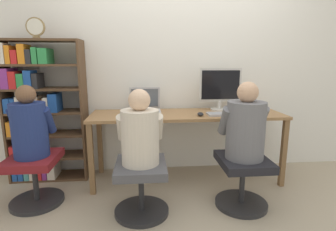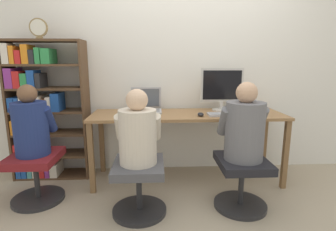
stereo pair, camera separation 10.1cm
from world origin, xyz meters
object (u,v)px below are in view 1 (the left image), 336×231
at_px(office_chair_left, 243,177).
at_px(person_near_shelf, 30,126).
at_px(bookshelf, 37,112).
at_px(desktop_monitor, 220,88).
at_px(desk_clock, 35,27).
at_px(keyboard, 229,114).
at_px(person_at_monitor, 245,126).
at_px(person_at_laptop, 140,133).
at_px(office_chair_right, 141,184).
at_px(office_chair_side, 35,175).
at_px(laptop, 145,107).

height_order(office_chair_left, person_near_shelf, person_near_shelf).
height_order(office_chair_left, bookshelf, bookshelf).
bearing_deg(desktop_monitor, desk_clock, -178.05).
relative_size(office_chair_left, person_near_shelf, 0.74).
height_order(keyboard, bookshelf, bookshelf).
relative_size(person_at_monitor, person_at_laptop, 1.08).
xyz_separation_m(keyboard, person_near_shelf, (-1.88, -0.25, -0.03)).
height_order(keyboard, office_chair_left, keyboard).
bearing_deg(bookshelf, office_chair_left, -20.43).
height_order(office_chair_right, office_chair_side, same).
distance_m(desk_clock, office_chair_side, 1.43).
bearing_deg(keyboard, person_at_monitor, -90.74).
relative_size(laptop, bookshelf, 0.22).
height_order(keyboard, desk_clock, desk_clock).
xyz_separation_m(office_chair_right, person_near_shelf, (-0.97, 0.26, 0.46)).
bearing_deg(desktop_monitor, office_chair_left, -88.76).
distance_m(desktop_monitor, person_at_laptop, 1.22).
height_order(laptop, person_at_monitor, person_at_monitor).
xyz_separation_m(keyboard, person_at_monitor, (-0.01, -0.46, -0.02)).
xyz_separation_m(keyboard, office_chair_left, (-0.01, -0.46, -0.49)).
height_order(desktop_monitor, keyboard, desktop_monitor).
bearing_deg(office_chair_right, office_chair_left, 2.75).
bearing_deg(keyboard, office_chair_left, -90.74).
relative_size(desktop_monitor, office_chair_left, 1.01).
distance_m(office_chair_right, bookshelf, 1.45).
relative_size(person_at_laptop, desk_clock, 3.08).
distance_m(person_at_monitor, office_chair_side, 1.94).
height_order(office_chair_side, person_near_shelf, person_near_shelf).
xyz_separation_m(office_chair_left, office_chair_right, (-0.90, -0.04, 0.00)).
height_order(office_chair_right, person_at_laptop, person_at_laptop).
distance_m(keyboard, desk_clock, 2.12).
distance_m(person_at_laptop, bookshelf, 1.36).
relative_size(office_chair_right, office_chair_side, 1.00).
bearing_deg(person_at_laptop, bookshelf, 144.58).
relative_size(keyboard, person_at_monitor, 0.68).
xyz_separation_m(person_at_monitor, bookshelf, (-2.01, 0.74, 0.02)).
xyz_separation_m(office_chair_right, bookshelf, (-1.11, 0.79, 0.48)).
distance_m(office_chair_left, office_chair_right, 0.90).
xyz_separation_m(desktop_monitor, person_near_shelf, (-1.86, -0.54, -0.26)).
xyz_separation_m(person_at_monitor, person_near_shelf, (-1.87, 0.21, -0.01)).
height_order(office_chair_left, office_chair_right, same).
bearing_deg(laptop, keyboard, -16.98).
xyz_separation_m(office_chair_left, bookshelf, (-2.01, 0.75, 0.48)).
distance_m(person_at_laptop, office_chair_side, 1.09).
bearing_deg(desktop_monitor, person_near_shelf, -163.90).
bearing_deg(person_at_monitor, person_near_shelf, 173.66).
relative_size(keyboard, person_near_shelf, 0.71).
xyz_separation_m(person_at_laptop, office_chair_side, (-0.97, 0.25, -0.45)).
distance_m(office_chair_left, desk_clock, 2.44).
bearing_deg(person_at_monitor, office_chair_left, -90.00).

